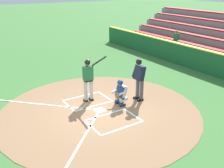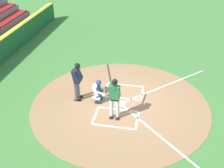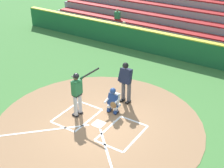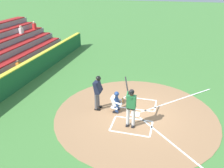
{
  "view_description": "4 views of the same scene",
  "coord_description": "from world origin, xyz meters",
  "px_view_note": "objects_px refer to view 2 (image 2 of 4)",
  "views": [
    {
      "loc": [
        -8.19,
        4.64,
        4.8
      ],
      "look_at": [
        -0.53,
        -0.25,
        1.27
      ],
      "focal_mm": 41.77,
      "sensor_mm": 36.0,
      "label": 1
    },
    {
      "loc": [
        10.3,
        1.61,
        7.32
      ],
      "look_at": [
        0.31,
        -0.31,
        1.2
      ],
      "focal_mm": 45.01,
      "sensor_mm": 36.0,
      "label": 2
    },
    {
      "loc": [
        -5.89,
        8.1,
        7.14
      ],
      "look_at": [
        0.13,
        -1.13,
        1.2
      ],
      "focal_mm": 50.99,
      "sensor_mm": 36.0,
      "label": 3
    },
    {
      "loc": [
        9.68,
        1.35,
        6.23
      ],
      "look_at": [
        -0.54,
        -1.35,
        1.26
      ],
      "focal_mm": 36.66,
      "sensor_mm": 36.0,
      "label": 4
    }
  ],
  "objects_px": {
    "batter": "(115,96)",
    "plate_umpire": "(77,79)",
    "catcher": "(99,90)",
    "baseball": "(113,97)"
  },
  "relations": [
    {
      "from": "batter",
      "to": "plate_umpire",
      "type": "relative_size",
      "value": 1.14
    },
    {
      "from": "catcher",
      "to": "plate_umpire",
      "type": "bearing_deg",
      "value": -89.4
    },
    {
      "from": "batter",
      "to": "baseball",
      "type": "relative_size",
      "value": 28.76
    },
    {
      "from": "catcher",
      "to": "baseball",
      "type": "height_order",
      "value": "catcher"
    },
    {
      "from": "plate_umpire",
      "to": "baseball",
      "type": "height_order",
      "value": "plate_umpire"
    },
    {
      "from": "batter",
      "to": "catcher",
      "type": "height_order",
      "value": "batter"
    },
    {
      "from": "batter",
      "to": "catcher",
      "type": "relative_size",
      "value": 1.88
    },
    {
      "from": "batter",
      "to": "plate_umpire",
      "type": "distance_m",
      "value": 2.16
    },
    {
      "from": "catcher",
      "to": "baseball",
      "type": "bearing_deg",
      "value": 125.15
    },
    {
      "from": "catcher",
      "to": "plate_umpire",
      "type": "distance_m",
      "value": 1.08
    }
  ]
}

